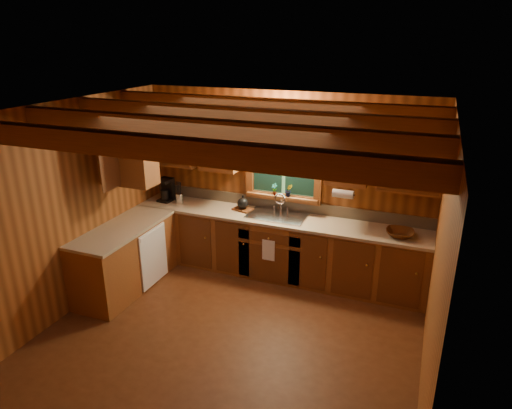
{
  "coord_description": "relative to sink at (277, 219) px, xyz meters",
  "views": [
    {
      "loc": [
        1.92,
        -4.08,
        3.28
      ],
      "look_at": [
        0.0,
        0.8,
        1.35
      ],
      "focal_mm": 32.13,
      "sensor_mm": 36.0,
      "label": 1
    }
  ],
  "objects": [
    {
      "name": "cutting_board",
      "position": [
        -0.54,
        0.05,
        0.06
      ],
      "size": [
        0.31,
        0.26,
        0.02
      ],
      "primitive_type": "cube",
      "rotation": [
        0.0,
        0.0,
        -0.26
      ],
      "color": "#582C13",
      "rests_on": "countertop"
    },
    {
      "name": "teakettle",
      "position": [
        -0.54,
        0.05,
        0.15
      ],
      "size": [
        0.16,
        0.16,
        0.2
      ],
      "rotation": [
        0.0,
        0.0,
        -0.37
      ],
      "color": "black",
      "rests_on": "cutting_board"
    },
    {
      "name": "potted_plant_right",
      "position": [
        0.1,
        0.2,
        0.38
      ],
      "size": [
        0.12,
        0.11,
        0.19
      ],
      "primitive_type": "imported",
      "rotation": [
        0.0,
        0.0,
        0.37
      ],
      "color": "#582C13",
      "rests_on": "window_sill"
    },
    {
      "name": "potted_plant_left",
      "position": [
        -0.11,
        0.19,
        0.37
      ],
      "size": [
        0.1,
        0.08,
        0.17
      ],
      "primitive_type": "imported",
      "rotation": [
        0.0,
        0.0,
        -0.19
      ],
      "color": "#582C13",
      "rests_on": "window_sill"
    },
    {
      "name": "ceiling_beams",
      "position": [
        0.0,
        -1.6,
        1.63
      ],
      "size": [
        4.2,
        2.54,
        0.18
      ],
      "color": "brown",
      "rests_on": "room"
    },
    {
      "name": "coffee_maker",
      "position": [
        -1.8,
        0.02,
        0.22
      ],
      "size": [
        0.2,
        0.25,
        0.35
      ],
      "rotation": [
        0.0,
        0.0,
        -0.07
      ],
      "color": "black",
      "rests_on": "countertop"
    },
    {
      "name": "backsplash",
      "position": [
        0.0,
        0.28,
        0.12
      ],
      "size": [
        4.2,
        0.02,
        0.16
      ],
      "primitive_type": "cube",
      "color": "tan",
      "rests_on": "room"
    },
    {
      "name": "upper_cabinets",
      "position": [
        -0.56,
        -0.18,
        0.98
      ],
      "size": [
        4.19,
        1.77,
        0.78
      ],
      "color": "brown",
      "rests_on": "room"
    },
    {
      "name": "base_cabinets",
      "position": [
        -0.49,
        -0.32,
        -0.43
      ],
      "size": [
        4.2,
        2.22,
        0.86
      ],
      "color": "brown",
      "rests_on": "ground"
    },
    {
      "name": "dish_towel",
      "position": [
        0.0,
        -0.34,
        -0.34
      ],
      "size": [
        0.18,
        0.01,
        0.3
      ],
      "primitive_type": "cube",
      "color": "white",
      "rests_on": "base_cabinets"
    },
    {
      "name": "wall_sconce",
      "position": [
        0.0,
        0.14,
        1.31
      ],
      "size": [
        0.45,
        0.21,
        0.17
      ],
      "color": "black",
      "rests_on": "room"
    },
    {
      "name": "dishwasher_panel",
      "position": [
        -1.47,
        -0.92,
        -0.43
      ],
      "size": [
        0.02,
        0.6,
        0.8
      ],
      "primitive_type": "cube",
      "color": "white",
      "rests_on": "base_cabinets"
    },
    {
      "name": "utensil_crock",
      "position": [
        -1.55,
        -0.03,
        0.13
      ],
      "size": [
        0.12,
        0.12,
        0.34
      ],
      "rotation": [
        0.0,
        0.0,
        0.18
      ],
      "color": "silver",
      "rests_on": "countertop"
    },
    {
      "name": "sink",
      "position": [
        0.0,
        0.0,
        0.0
      ],
      "size": [
        0.82,
        0.48,
        0.43
      ],
      "color": "silver",
      "rests_on": "countertop"
    },
    {
      "name": "wicker_basket",
      "position": [
        1.67,
        -0.09,
        0.09
      ],
      "size": [
        0.37,
        0.37,
        0.08
      ],
      "primitive_type": "imported",
      "rotation": [
        0.0,
        0.0,
        0.07
      ],
      "color": "#48230C",
      "rests_on": "countertop"
    },
    {
      "name": "paper_towel_roll",
      "position": [
        0.92,
        -0.07,
        0.51
      ],
      "size": [
        0.27,
        0.11,
        0.11
      ],
      "primitive_type": "cylinder",
      "rotation": [
        0.0,
        1.57,
        0.0
      ],
      "color": "white",
      "rests_on": "upper_cabinets"
    },
    {
      "name": "countertop",
      "position": [
        -0.48,
        -0.31,
        0.02
      ],
      "size": [
        4.2,
        2.24,
        0.04
      ],
      "color": "tan",
      "rests_on": "base_cabinets"
    },
    {
      "name": "window",
      "position": [
        0.0,
        0.26,
        0.67
      ],
      "size": [
        1.12,
        0.08,
        1.0
      ],
      "color": "brown",
      "rests_on": "room"
    },
    {
      "name": "room",
      "position": [
        0.0,
        -1.6,
        0.44
      ],
      "size": [
        4.2,
        4.2,
        4.2
      ],
      "color": "#532B14",
      "rests_on": "ground"
    },
    {
      "name": "window_sill",
      "position": [
        0.0,
        0.22,
        0.26
      ],
      "size": [
        1.06,
        0.14,
        0.04
      ],
      "primitive_type": "cube",
      "color": "brown",
      "rests_on": "room"
    }
  ]
}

